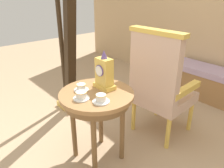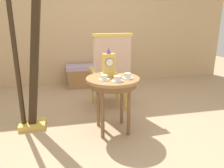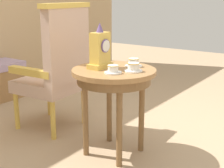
% 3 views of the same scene
% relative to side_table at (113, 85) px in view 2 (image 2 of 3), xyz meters
% --- Properties ---
extents(ground_plane, '(10.00, 10.00, 0.00)m').
position_rel_side_table_xyz_m(ground_plane, '(0.04, -0.03, -0.59)').
color(ground_plane, tan).
extents(wall_back, '(6.00, 0.10, 2.80)m').
position_rel_side_table_xyz_m(wall_back, '(0.04, 2.22, 0.81)').
color(wall_back, tan).
rests_on(wall_back, ground).
extents(side_table, '(0.63, 0.63, 0.67)m').
position_rel_side_table_xyz_m(side_table, '(0.00, 0.00, 0.00)').
color(side_table, '#9E7042').
rests_on(side_table, ground).
extents(teacup_left, '(0.12, 0.12, 0.06)m').
position_rel_side_table_xyz_m(teacup_left, '(-0.12, -0.07, 0.11)').
color(teacup_left, white).
rests_on(teacup_left, side_table).
extents(teacup_right, '(0.13, 0.13, 0.06)m').
position_rel_side_table_xyz_m(teacup_right, '(0.02, -0.16, 0.12)').
color(teacup_right, white).
rests_on(teacup_right, side_table).
extents(teacup_center, '(0.13, 0.13, 0.06)m').
position_rel_side_table_xyz_m(teacup_center, '(0.16, -0.07, 0.12)').
color(teacup_center, white).
rests_on(teacup_center, side_table).
extents(mantel_clock, '(0.19, 0.11, 0.34)m').
position_rel_side_table_xyz_m(mantel_clock, '(-0.03, 0.11, 0.22)').
color(mantel_clock, gold).
rests_on(mantel_clock, side_table).
extents(armchair, '(0.57, 0.56, 1.14)m').
position_rel_side_table_xyz_m(armchair, '(0.12, 0.69, 0.01)').
color(armchair, '#CCA893').
rests_on(armchair, ground).
extents(harp, '(0.40, 0.24, 1.84)m').
position_rel_side_table_xyz_m(harp, '(-0.95, 0.29, 0.16)').
color(harp, gold).
rests_on(harp, ground).
extents(window_bench, '(1.15, 0.40, 0.44)m').
position_rel_side_table_xyz_m(window_bench, '(0.06, 1.92, -0.36)').
color(window_bench, '#B299B7').
rests_on(window_bench, ground).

